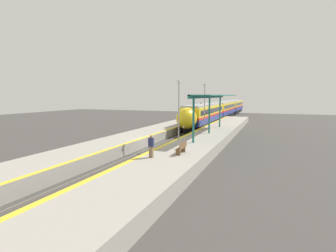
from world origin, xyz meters
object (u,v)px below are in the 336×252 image
(person_waiting, at_px, (151,146))
(lamppost_mid, at_px, (205,103))
(railway_signal, at_px, (201,111))
(lamppost_near, at_px, (179,106))
(train, at_px, (223,109))
(platform_bench, at_px, (182,148))

(person_waiting, relative_size, lamppost_mid, 0.27)
(person_waiting, relative_size, railway_signal, 0.40)
(railway_signal, bearing_deg, lamppost_near, -80.27)
(train, bearing_deg, railway_signal, -100.30)
(person_waiting, bearing_deg, train, 93.48)
(train, distance_m, lamppost_mid, 26.62)
(train, xyz_separation_m, lamppost_mid, (2.10, -26.46, 2.07))
(platform_bench, distance_m, lamppost_near, 6.64)
(platform_bench, height_order, railway_signal, railway_signal)
(train, height_order, lamppost_near, lamppost_near)
(lamppost_near, bearing_deg, railway_signal, 99.73)
(platform_bench, distance_m, railway_signal, 31.14)
(lamppost_near, bearing_deg, train, 93.27)
(train, xyz_separation_m, lamppost_near, (2.10, -36.74, 2.07))
(railway_signal, bearing_deg, person_waiting, -81.47)
(train, relative_size, platform_bench, 37.66)
(train, relative_size, person_waiting, 36.55)
(platform_bench, bearing_deg, person_waiting, -130.03)
(railway_signal, height_order, lamppost_near, lamppost_near)
(platform_bench, relative_size, lamppost_mid, 0.27)
(platform_bench, relative_size, lamppost_near, 0.27)
(railway_signal, bearing_deg, lamppost_mid, -73.70)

